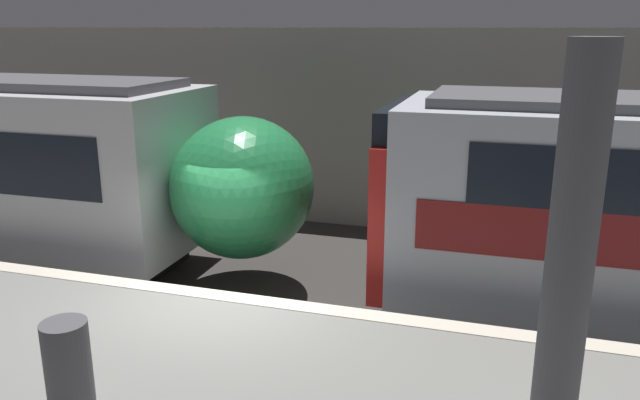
{
  "coord_description": "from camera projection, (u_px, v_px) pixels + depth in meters",
  "views": [
    {
      "loc": [
        3.57,
        -7.22,
        4.57
      ],
      "look_at": [
        1.1,
        0.92,
        2.2
      ],
      "focal_mm": 35.0,
      "sensor_mm": 36.0,
      "label": 1
    }
  ],
  "objects": [
    {
      "name": "ground_plane",
      "position": [
        227.0,
        359.0,
        8.88
      ],
      "size": [
        120.0,
        120.0,
        0.0
      ],
      "primitive_type": "plane",
      "color": "#33302D"
    },
    {
      "name": "station_rear_barrier",
      "position": [
        346.0,
        130.0,
        14.37
      ],
      "size": [
        50.0,
        0.15,
        4.55
      ],
      "color": "#9E998E",
      "rests_on": "ground"
    },
    {
      "name": "support_pillar_near",
      "position": [
        571.0,
        253.0,
        5.13
      ],
      "size": [
        0.4,
        0.4,
        3.45
      ],
      "color": "#56565B",
      "rests_on": "platform"
    },
    {
      "name": "trash_bin",
      "position": [
        68.0,
        363.0,
        5.94
      ],
      "size": [
        0.44,
        0.44,
        0.85
      ],
      "color": "#4C4C51",
      "rests_on": "platform"
    }
  ]
}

